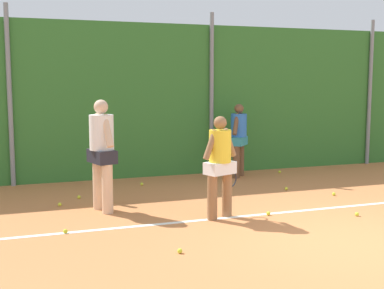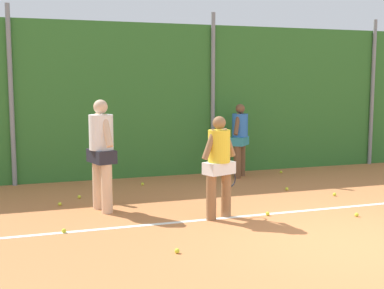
% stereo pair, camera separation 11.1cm
% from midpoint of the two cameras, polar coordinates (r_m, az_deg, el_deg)
% --- Properties ---
extents(ground_plane, '(24.28, 24.28, 0.00)m').
position_cam_midpoint_polar(ground_plane, '(8.95, 11.72, -7.49)').
color(ground_plane, '#C67542').
extents(hedge_fence_backdrop, '(15.78, 0.25, 3.55)m').
position_cam_midpoint_polar(hedge_fence_backdrop, '(12.41, 2.32, 4.99)').
color(hedge_fence_backdrop, '#33702D').
rests_on(hedge_fence_backdrop, ground_plane).
extents(fence_post_left, '(0.10, 0.10, 3.83)m').
position_cam_midpoint_polar(fence_post_left, '(11.43, -19.32, 5.13)').
color(fence_post_left, gray).
rests_on(fence_post_left, ground_plane).
extents(fence_post_center, '(0.10, 0.10, 3.83)m').
position_cam_midpoint_polar(fence_post_center, '(12.24, 2.61, 5.62)').
color(fence_post_center, gray).
rests_on(fence_post_center, ground_plane).
extents(fence_post_right, '(0.10, 0.10, 3.83)m').
position_cam_midpoint_polar(fence_post_right, '(14.51, 19.73, 5.45)').
color(fence_post_right, gray).
rests_on(fence_post_right, ground_plane).
extents(court_baseline_paint, '(11.53, 0.10, 0.01)m').
position_cam_midpoint_polar(court_baseline_paint, '(8.99, 11.53, -7.38)').
color(court_baseline_paint, white).
rests_on(court_baseline_paint, ground_plane).
extents(player_foreground_near, '(0.72, 0.44, 1.67)m').
position_cam_midpoint_polar(player_foreground_near, '(8.26, 3.44, -1.92)').
color(player_foreground_near, '#8C603D').
rests_on(player_foreground_near, ground_plane).
extents(player_midcourt, '(0.47, 0.78, 1.92)m').
position_cam_midpoint_polar(player_midcourt, '(8.83, -9.74, -0.48)').
color(player_midcourt, beige).
rests_on(player_midcourt, ground_plane).
extents(player_backcourt_far, '(0.55, 0.57, 1.71)m').
position_cam_midpoint_polar(player_backcourt_far, '(11.89, 5.64, 0.93)').
color(player_backcourt_far, brown).
rests_on(player_backcourt_far, ground_plane).
extents(tennis_ball_1, '(0.07, 0.07, 0.07)m').
position_cam_midpoint_polar(tennis_ball_1, '(8.96, 18.28, -7.46)').
color(tennis_ball_1, '#CCDB33').
rests_on(tennis_ball_1, ground_plane).
extents(tennis_ball_2, '(0.07, 0.07, 0.07)m').
position_cam_midpoint_polar(tennis_ball_2, '(12.62, 10.19, -3.04)').
color(tennis_ball_2, '#CCDB33').
rests_on(tennis_ball_2, ground_plane).
extents(tennis_ball_4, '(0.07, 0.07, 0.07)m').
position_cam_midpoint_polar(tennis_ball_4, '(8.68, 8.83, -7.65)').
color(tennis_ball_4, '#CCDB33').
rests_on(tennis_ball_4, ground_plane).
extents(tennis_ball_5, '(0.07, 0.07, 0.07)m').
position_cam_midpoint_polar(tennis_ball_5, '(10.69, 10.86, -4.89)').
color(tennis_ball_5, '#CCDB33').
rests_on(tennis_ball_5, ground_plane).
extents(tennis_ball_7, '(0.07, 0.07, 0.07)m').
position_cam_midpoint_polar(tennis_ball_7, '(10.02, -12.19, -5.74)').
color(tennis_ball_7, '#CCDB33').
rests_on(tennis_ball_7, ground_plane).
extents(tennis_ball_8, '(0.07, 0.07, 0.07)m').
position_cam_midpoint_polar(tennis_ball_8, '(9.52, -14.25, -6.47)').
color(tennis_ball_8, '#CCDB33').
rests_on(tennis_ball_8, ground_plane).
extents(tennis_ball_9, '(0.07, 0.07, 0.07)m').
position_cam_midpoint_polar(tennis_ball_9, '(7.86, -13.73, -9.35)').
color(tennis_ball_9, '#CCDB33').
rests_on(tennis_ball_9, ground_plane).
extents(tennis_ball_10, '(0.07, 0.07, 0.07)m').
position_cam_midpoint_polar(tennis_ball_10, '(11.04, -5.27, -4.41)').
color(tennis_ball_10, '#CCDB33').
rests_on(tennis_ball_10, ground_plane).
extents(tennis_ball_11, '(0.07, 0.07, 0.07)m').
position_cam_midpoint_polar(tennis_ball_11, '(6.78, -1.20, -11.81)').
color(tennis_ball_11, '#CCDB33').
rests_on(tennis_ball_11, ground_plane).
extents(tennis_ball_12, '(0.07, 0.07, 0.07)m').
position_cam_midpoint_polar(tennis_ball_12, '(10.40, 15.95, -5.38)').
color(tennis_ball_12, '#CCDB33').
rests_on(tennis_ball_12, ground_plane).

